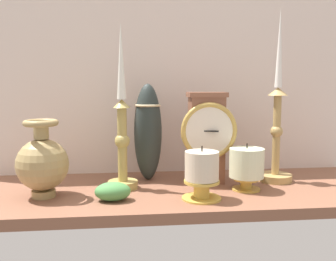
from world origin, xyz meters
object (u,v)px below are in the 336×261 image
candlestick_tall_left (277,128)px  pillar_candle_front (202,173)px  brass_vase_bulbous (42,163)px  pillar_candle_near_clock (247,166)px  candlestick_tall_center (122,132)px  mantel_clock (207,136)px  tall_ceramic_vase (148,132)px

candlestick_tall_left → pillar_candle_front: bearing=-149.1°
brass_vase_bulbous → pillar_candle_near_clock: brass_vase_bulbous is taller
pillar_candle_front → candlestick_tall_center: bearing=148.3°
mantel_clock → candlestick_tall_left: size_ratio=0.52×
candlestick_tall_left → pillar_candle_near_clock: bearing=-144.4°
pillar_candle_front → pillar_candle_near_clock: bearing=26.6°
candlestick_tall_left → pillar_candle_near_clock: (-10.02, -7.17, -7.92)cm
brass_vase_bulbous → candlestick_tall_left: bearing=7.8°
mantel_clock → candlestick_tall_center: bearing=-173.0°
brass_vase_bulbous → tall_ceramic_vase: size_ratio=0.69×
tall_ceramic_vase → mantel_clock: bearing=-19.5°
pillar_candle_front → mantel_clock: bearing=73.5°
tall_ceramic_vase → candlestick_tall_center: bearing=-130.4°
tall_ceramic_vase → brass_vase_bulbous: bearing=-151.7°
mantel_clock → pillar_candle_front: 15.08cm
mantel_clock → pillar_candle_front: size_ratio=1.95×
candlestick_tall_center → pillar_candle_front: 21.62cm
pillar_candle_front → candlestick_tall_left: bearing=30.9°
brass_vase_bulbous → pillar_candle_front: 35.04cm
tall_ceramic_vase → pillar_candle_front: bearing=-59.9°
pillar_candle_front → tall_ceramic_vase: bearing=120.1°
candlestick_tall_left → pillar_candle_front: (-21.95, -13.15, -7.92)cm
candlestick_tall_left → brass_vase_bulbous: 57.36cm
brass_vase_bulbous → pillar_candle_front: (34.57, -5.36, -2.00)cm
mantel_clock → pillar_candle_front: mantel_clock is taller
pillar_candle_near_clock → tall_ceramic_vase: size_ratio=0.45×
brass_vase_bulbous → candlestick_tall_center: bearing=16.6°
candlestick_tall_left → brass_vase_bulbous: (-56.52, -7.79, -5.92)cm
brass_vase_bulbous → pillar_candle_near_clock: bearing=0.8°
mantel_clock → candlestick_tall_left: 18.14cm
pillar_candle_near_clock → tall_ceramic_vase: 26.55cm
candlestick_tall_left → brass_vase_bulbous: size_ratio=2.54×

